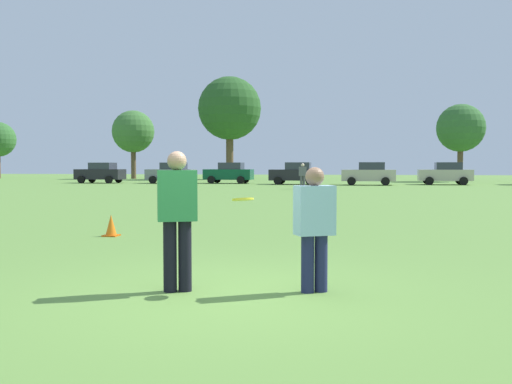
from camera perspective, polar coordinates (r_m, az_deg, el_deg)
name	(u,v)px	position (r m, az deg, el deg)	size (l,w,h in m)	color
ground_plane	(223,294)	(6.97, -3.33, -10.22)	(180.67, 180.67, 0.00)	#608C3D
player_thrower	(177,213)	(7.03, -7.94, -2.06)	(0.54, 0.43, 1.73)	black
player_defender	(315,223)	(6.97, 5.91, -3.08)	(0.53, 0.45, 1.54)	#1E234C
frisbee	(243,199)	(6.95, -1.33, -0.74)	(0.27, 0.27, 0.07)	yellow
traffic_cone	(111,226)	(12.89, -14.38, -3.31)	(0.32, 0.32, 0.48)	#D8590C
parked_car_near_left	(101,173)	(52.35, -15.36, 1.89)	(4.23, 2.28, 1.82)	black
parked_car_mid_left	(172,173)	(50.05, -8.49, 1.92)	(4.23, 2.28, 1.82)	slate
parked_car_center	(229,173)	(49.59, -2.72, 1.94)	(4.23, 2.28, 1.82)	#0C4C2D
parked_car_mid_right	(296,173)	(46.96, 4.04, 1.90)	(4.23, 2.28, 1.82)	black
parked_car_near_right	(369,173)	(46.07, 11.32, 1.84)	(4.23, 2.28, 1.82)	#B7AD99
parked_car_far_right	(446,173)	(48.54, 18.55, 1.79)	(4.23, 2.28, 1.82)	#B7AD99
bystander_sideline_watcher	(303,174)	(37.80, 4.72, 1.77)	(0.53, 0.39, 1.71)	#4C4C51
tree_west_maple	(133,132)	(68.41, -12.26, 5.94)	(4.94, 4.94, 8.03)	brown
tree_center_elm	(230,109)	(64.95, -2.67, 8.37)	(7.16, 7.16, 11.64)	brown
tree_east_birch	(461,128)	(58.81, 19.91, 6.05)	(4.64, 4.64, 7.53)	brown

